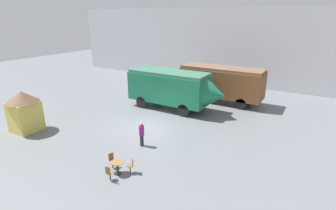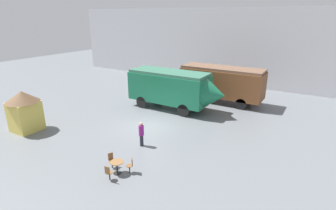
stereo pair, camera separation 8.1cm
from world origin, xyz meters
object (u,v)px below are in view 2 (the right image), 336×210
streamlined_locomotive (175,87)px  cafe_chair_0 (131,164)px  visitor_person (141,133)px  cafe_table_near (117,165)px  passenger_coach_wooden (222,82)px  ticket_kiosk (24,109)px

streamlined_locomotive → cafe_chair_0: streamlined_locomotive is taller
visitor_person → cafe_chair_0: bearing=-64.2°
cafe_table_near → cafe_chair_0: cafe_chair_0 is taller
cafe_chair_0 → visitor_person: bearing=-100.3°
passenger_coach_wooden → streamlined_locomotive: (-2.78, -4.18, 0.01)m
passenger_coach_wooden → ticket_kiosk: (-9.87, -13.84, -0.35)m
streamlined_locomotive → ticket_kiosk: 11.98m
passenger_coach_wooden → streamlined_locomotive: bearing=-123.6°
passenger_coach_wooden → visitor_person: bearing=-95.7°
streamlined_locomotive → cafe_chair_0: (2.99, -10.09, -1.52)m
visitor_person → streamlined_locomotive: bearing=102.7°
cafe_table_near → ticket_kiosk: size_ratio=0.24×
streamlined_locomotive → visitor_person: 7.55m
streamlined_locomotive → ticket_kiosk: size_ratio=2.94×
cafe_table_near → cafe_chair_0: size_ratio=0.83×
cafe_table_near → streamlined_locomotive: bearing=102.9°
cafe_table_near → visitor_person: bearing=103.3°
visitor_person → ticket_kiosk: (-8.73, -2.37, 0.78)m
passenger_coach_wooden → streamlined_locomotive: 5.02m
cafe_chair_0 → ticket_kiosk: size_ratio=0.29×
cafe_table_near → cafe_chair_0: 0.73m
passenger_coach_wooden → cafe_table_near: bearing=-91.5°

